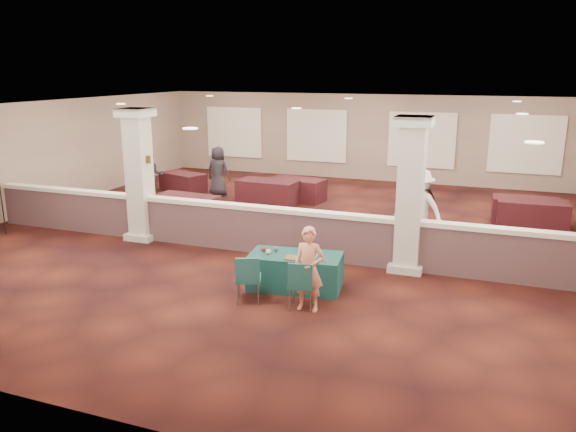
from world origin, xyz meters
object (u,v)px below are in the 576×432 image
(far_table_front_left, at_px, (186,209))
(attendee_c, at_px, (419,199))
(conf_chair_side, at_px, (248,275))
(attendee_d, at_px, (218,171))
(far_table_back_left, at_px, (183,182))
(attendee_b, at_px, (418,210))
(far_table_front_center, at_px, (268,192))
(far_table_back_center, at_px, (297,189))
(woman, at_px, (309,269))
(near_table, at_px, (295,271))
(far_table_back_right, at_px, (525,211))
(attendee_a, at_px, (151,176))
(far_table_front_right, at_px, (532,214))
(conf_chair_main, at_px, (301,281))

(far_table_front_left, distance_m, attendee_c, 6.33)
(conf_chair_side, height_order, attendee_d, attendee_d)
(far_table_back_left, bearing_deg, attendee_b, -23.56)
(far_table_front_center, bearing_deg, far_table_back_left, 168.89)
(far_table_back_center, distance_m, attendee_c, 4.45)
(woman, xyz_separation_m, far_table_back_center, (-3.02, 7.93, -0.40))
(near_table, xyz_separation_m, woman, (0.56, -0.87, 0.41))
(far_table_back_right, bearing_deg, conf_chair_side, -122.57)
(far_table_front_left, height_order, far_table_back_right, far_table_front_left)
(conf_chair_side, relative_size, attendee_a, 0.57)
(near_table, xyz_separation_m, attendee_d, (-5.15, 6.81, 0.48))
(far_table_front_right, distance_m, far_table_back_center, 6.97)
(woman, xyz_separation_m, attendee_b, (1.29, 4.13, 0.20))
(far_table_front_center, xyz_separation_m, far_table_front_right, (7.61, 0.00, -0.02))
(far_table_back_right, xyz_separation_m, attendee_a, (-11.19, -1.10, 0.43))
(far_table_back_right, relative_size, attendee_d, 1.06)
(attendee_d, bearing_deg, far_table_front_left, 102.76)
(attendee_a, height_order, attendee_c, attendee_a)
(far_table_back_left, xyz_separation_m, attendee_b, (8.42, -3.67, 0.63))
(attendee_a, height_order, attendee_d, attendee_d)
(conf_chair_side, height_order, woman, woman)
(far_table_front_center, relative_size, attendee_d, 1.13)
(far_table_front_center, distance_m, far_table_back_center, 1.06)
(far_table_back_left, bearing_deg, far_table_back_center, 1.84)
(far_table_back_center, distance_m, attendee_b, 5.78)
(conf_chair_side, distance_m, attendee_d, 9.05)
(far_table_back_right, bearing_deg, far_table_front_right, -67.54)
(woman, relative_size, attendee_b, 0.79)
(far_table_back_left, distance_m, attendee_c, 8.35)
(conf_chair_side, relative_size, far_table_back_center, 0.51)
(near_table, xyz_separation_m, far_table_front_right, (4.46, 6.26, 0.02))
(woman, height_order, far_table_front_right, woman)
(attendee_a, distance_m, attendee_c, 8.49)
(far_table_front_right, distance_m, far_table_back_left, 11.05)
(far_table_front_right, bearing_deg, attendee_c, -161.31)
(far_table_front_right, bearing_deg, near_table, -125.48)
(conf_chair_main, height_order, attendee_a, attendee_a)
(far_table_back_left, bearing_deg, conf_chair_side, -52.73)
(conf_chair_main, height_order, far_table_back_left, conf_chair_main)
(near_table, relative_size, attendee_c, 1.16)
(far_table_front_left, relative_size, far_table_front_center, 0.97)
(attendee_a, bearing_deg, far_table_back_center, -14.96)
(woman, relative_size, far_table_front_left, 0.84)
(conf_chair_side, xyz_separation_m, far_table_front_center, (-2.60, 7.24, -0.15))
(conf_chair_side, height_order, far_table_back_right, conf_chair_side)
(attendee_a, bearing_deg, far_table_front_right, -30.47)
(attendee_b, bearing_deg, far_table_back_left, 174.69)
(far_table_front_right, bearing_deg, attendee_d, 176.70)
(far_table_front_right, bearing_deg, far_table_back_left, 176.51)
(conf_chair_main, height_order, far_table_front_left, conf_chair_main)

